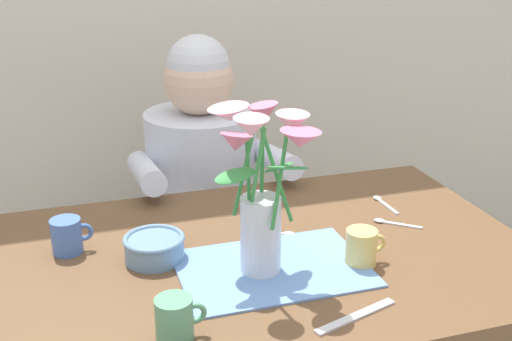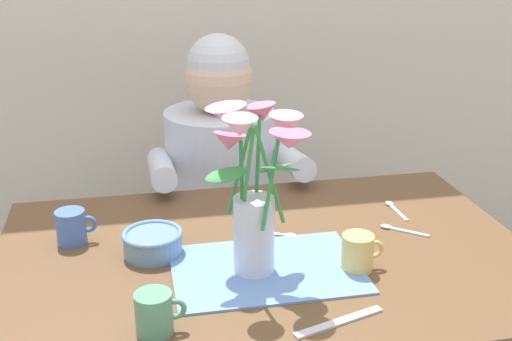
# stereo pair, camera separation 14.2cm
# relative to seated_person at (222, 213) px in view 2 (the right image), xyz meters

# --- Properties ---
(dining_table) EXTENTS (1.20, 0.80, 0.74)m
(dining_table) POSITION_rel_seated_person_xyz_m (0.01, -0.62, 0.08)
(dining_table) COLOR brown
(dining_table) RESTS_ON ground_plane
(seated_person) EXTENTS (0.45, 0.47, 1.14)m
(seated_person) POSITION_rel_seated_person_xyz_m (0.00, 0.00, 0.00)
(seated_person) COLOR #4C4C56
(seated_person) RESTS_ON ground_plane
(striped_placemat) EXTENTS (0.40, 0.28, 0.00)m
(striped_placemat) POSITION_rel_seated_person_xyz_m (-0.00, -0.69, 0.18)
(striped_placemat) COLOR #6B93D1
(striped_placemat) RESTS_ON dining_table
(flower_vase) EXTENTS (0.21, 0.25, 0.36)m
(flower_vase) POSITION_rel_seated_person_xyz_m (-0.03, -0.69, 0.38)
(flower_vase) COLOR silver
(flower_vase) RESTS_ON dining_table
(ceramic_bowl) EXTENTS (0.14, 0.14, 0.06)m
(ceramic_bowl) POSITION_rel_seated_person_xyz_m (-0.24, -0.57, 0.21)
(ceramic_bowl) COLOR #6689A8
(ceramic_bowl) RESTS_ON dining_table
(dinner_knife) EXTENTS (0.19, 0.07, 0.00)m
(dinner_knife) POSITION_rel_seated_person_xyz_m (0.09, -0.91, 0.18)
(dinner_knife) COLOR silver
(dinner_knife) RESTS_ON dining_table
(coffee_cup) EXTENTS (0.09, 0.07, 0.08)m
(coffee_cup) POSITION_rel_seated_person_xyz_m (-0.25, -0.87, 0.22)
(coffee_cup) COLOR #569970
(coffee_cup) RESTS_ON dining_table
(ceramic_mug) EXTENTS (0.09, 0.07, 0.08)m
(ceramic_mug) POSITION_rel_seated_person_xyz_m (-0.42, -0.48, 0.22)
(ceramic_mug) COLOR #476BB7
(ceramic_mug) RESTS_ON dining_table
(tea_cup) EXTENTS (0.09, 0.07, 0.08)m
(tea_cup) POSITION_rel_seated_person_xyz_m (0.19, -0.73, 0.22)
(tea_cup) COLOR #E5C666
(tea_cup) RESTS_ON dining_table
(spoon_0) EXTENTS (0.10, 0.09, 0.01)m
(spoon_0) POSITION_rel_seated_person_xyz_m (0.35, -0.57, 0.18)
(spoon_0) COLOR silver
(spoon_0) RESTS_ON dining_table
(spoon_1) EXTENTS (0.02, 0.12, 0.01)m
(spoon_1) POSITION_rel_seated_person_xyz_m (0.39, -0.45, 0.18)
(spoon_1) COLOR silver
(spoon_1) RESTS_ON dining_table
(spoon_2) EXTENTS (0.11, 0.07, 0.01)m
(spoon_2) POSITION_rel_seated_person_xyz_m (0.06, -0.54, 0.18)
(spoon_2) COLOR silver
(spoon_2) RESTS_ON dining_table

